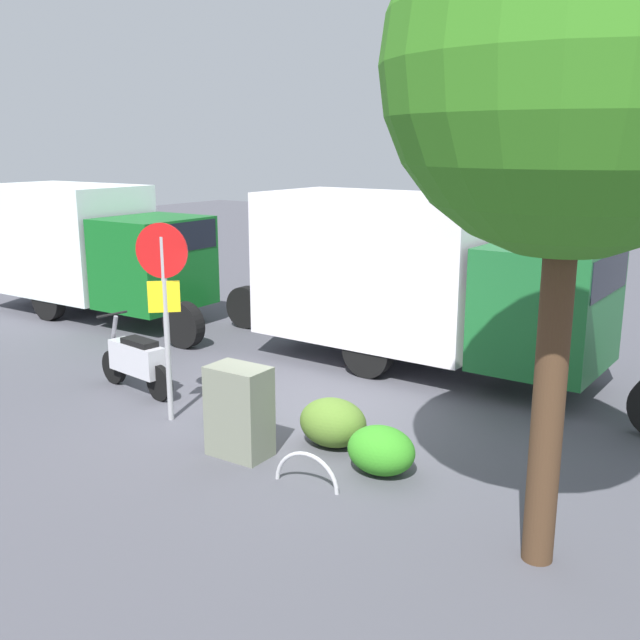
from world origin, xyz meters
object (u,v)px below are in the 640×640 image
object	(u,v)px
motorcycle	(136,361)
utility_cabinet	(239,411)
box_truck_far	(95,245)
box_truck_near	(424,276)
street_tree	(575,67)
stop_sign	(164,292)
bike_rack_hoop	(307,486)

from	to	relation	value
motorcycle	utility_cabinet	distance (m)	3.08
box_truck_far	motorcycle	xyz separation A→B (m)	(-4.95, 3.11, -1.09)
motorcycle	utility_cabinet	size ratio (longest dim) A/B	1.55
box_truck_far	box_truck_near	bearing A→B (deg)	2.64
box_truck_far	street_tree	bearing A→B (deg)	-21.25
street_tree	stop_sign	bearing A→B (deg)	-4.83
motorcycle	box_truck_near	bearing A→B (deg)	-123.14
street_tree	bike_rack_hoop	distance (m)	5.24
box_truck_far	stop_sign	xyz separation A→B (m)	(-6.28, 3.65, 0.27)
box_truck_near	bike_rack_hoop	bearing A→B (deg)	-77.52
box_truck_far	utility_cabinet	distance (m)	8.91
stop_sign	bike_rack_hoop	bearing A→B (deg)	169.28
stop_sign	bike_rack_hoop	distance (m)	3.46
box_truck_far	motorcycle	world-z (taller)	box_truck_far
box_truck_far	utility_cabinet	bearing A→B (deg)	-28.72
stop_sign	street_tree	xyz separation A→B (m)	(-5.56, 0.47, 2.60)
bike_rack_hoop	stop_sign	bearing A→B (deg)	-10.72
motorcycle	stop_sign	bearing A→B (deg)	163.86
utility_cabinet	motorcycle	bearing A→B (deg)	-16.31
box_truck_far	bike_rack_hoop	world-z (taller)	box_truck_far
box_truck_near	motorcycle	distance (m)	5.00
motorcycle	street_tree	size ratio (longest dim) A/B	0.30
utility_cabinet	bike_rack_hoop	size ratio (longest dim) A/B	1.38
box_truck_near	street_tree	distance (m)	6.74
stop_sign	utility_cabinet	bearing A→B (deg)	168.85
box_truck_far	utility_cabinet	size ratio (longest dim) A/B	5.88
street_tree	bike_rack_hoop	world-z (taller)	street_tree
stop_sign	motorcycle	bearing A→B (deg)	-22.28
street_tree	utility_cabinet	size ratio (longest dim) A/B	5.22
stop_sign	street_tree	size ratio (longest dim) A/B	0.46
stop_sign	utility_cabinet	distance (m)	2.11
box_truck_far	street_tree	distance (m)	12.86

